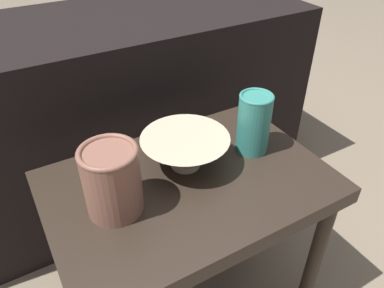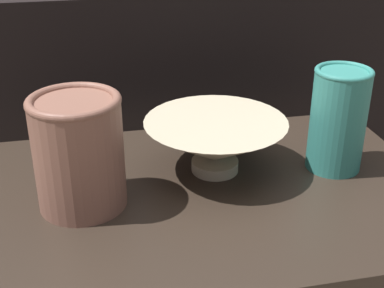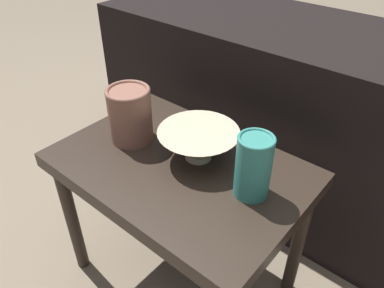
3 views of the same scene
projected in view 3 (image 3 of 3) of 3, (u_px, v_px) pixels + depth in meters
The scene contains 6 objects.
ground_plane at pixel (182, 275), 1.18m from camera, with size 8.00×8.00×0.00m, color #7F705B.
table at pixel (180, 181), 0.95m from camera, with size 0.61×0.42×0.45m.
couch_backdrop at pixel (285, 116), 1.34m from camera, with size 1.35×0.50×0.65m.
bowl at pixel (198, 142), 0.91m from camera, with size 0.20×0.20×0.08m.
vase_textured_left at pixel (130, 114), 0.96m from camera, with size 0.11×0.11×0.15m.
vase_colorful_right at pixel (253, 166), 0.78m from camera, with size 0.08×0.08×0.15m.
Camera 3 is at (0.48, -0.52, 1.02)m, focal length 35.00 mm.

